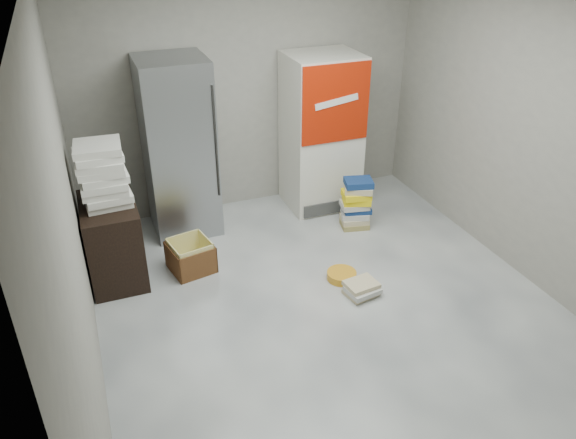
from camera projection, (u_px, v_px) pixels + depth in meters
The scene contains 10 objects.
ground at pixel (339, 320), 4.95m from camera, with size 5.00×5.00×0.00m, color silver.
room_shell at pixel (350, 126), 4.07m from camera, with size 4.04×5.04×2.82m.
steel_fridge at pixel (179, 148), 5.93m from camera, with size 0.70×0.72×1.90m.
coke_cooler at pixel (321, 133), 6.47m from camera, with size 0.80×0.73×1.80m.
wood_shelf at pixel (113, 241), 5.35m from camera, with size 0.50×0.80×0.80m, color black.
supply_box_stack at pixel (103, 175), 5.01m from camera, with size 0.45×0.45×0.58m.
phonebook_stack_main at pixel (356, 203), 6.26m from camera, with size 0.38×0.34×0.58m.
phonebook_stack_side at pixel (362, 289), 5.24m from camera, with size 0.33×0.31×0.13m.
cardboard_box at pixel (191, 258), 5.58m from camera, with size 0.47×0.47×0.32m.
bucket_lid at pixel (342, 275), 5.48m from camera, with size 0.29×0.29×0.08m, color orange.
Camera 1 is at (-1.81, -3.46, 3.20)m, focal length 35.00 mm.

